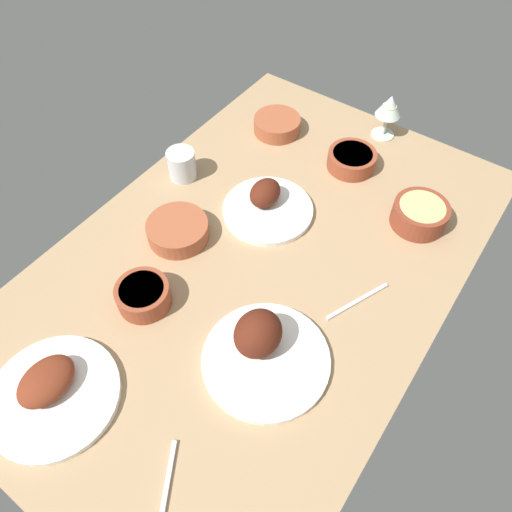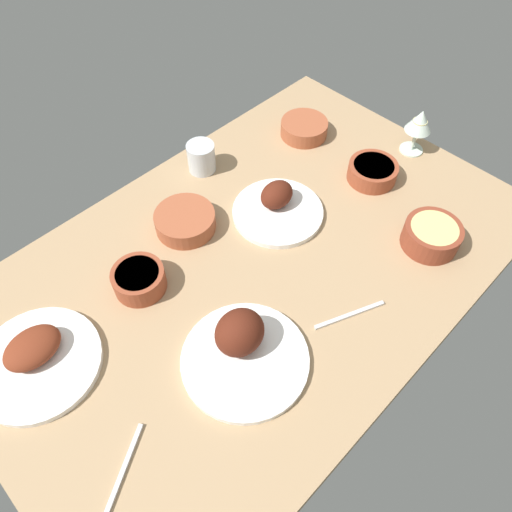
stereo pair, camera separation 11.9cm
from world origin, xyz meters
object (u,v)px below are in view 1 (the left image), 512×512
at_px(plate_center_main, 51,391).
at_px(plate_near_viewer, 267,204).
at_px(bowl_potatoes, 420,214).
at_px(bowl_cream, 178,230).
at_px(spoon_loose, 167,486).
at_px(plate_far_side, 262,348).
at_px(bowl_pasta, 352,159).
at_px(water_tumbler, 182,165).
at_px(bowl_sauce, 143,295).
at_px(wine_glass, 389,108).
at_px(bowl_soup, 277,124).
at_px(fork_loose, 358,301).

bearing_deg(plate_center_main, plate_near_viewer, 174.86).
relative_size(bowl_potatoes, bowl_cream, 0.91).
bearing_deg(spoon_loose, bowl_cream, -172.05).
distance_m(plate_far_side, bowl_pasta, 0.66).
bearing_deg(water_tumbler, bowl_pasta, 130.17).
relative_size(bowl_potatoes, bowl_sauce, 1.15).
xyz_separation_m(plate_far_side, wine_glass, (-0.83, -0.12, 0.07)).
relative_size(bowl_soup, bowl_cream, 0.91).
relative_size(plate_center_main, plate_far_side, 0.98).
bearing_deg(fork_loose, bowl_cream, -56.16).
xyz_separation_m(bowl_soup, bowl_potatoes, (0.10, 0.52, 0.01)).
xyz_separation_m(bowl_potatoes, bowl_cream, (0.40, -0.48, -0.01)).
relative_size(bowl_pasta, bowl_potatoes, 0.97).
bearing_deg(wine_glass, plate_center_main, -8.59).
bearing_deg(wine_glass, bowl_sauce, -11.36).
xyz_separation_m(plate_center_main, bowl_pasta, (-0.97, 0.16, 0.01)).
bearing_deg(bowl_soup, wine_glass, 122.05).
height_order(bowl_pasta, spoon_loose, bowl_pasta).
relative_size(bowl_soup, bowl_sauce, 1.15).
bearing_deg(plate_far_side, bowl_sauce, -80.70).
relative_size(bowl_cream, water_tumbler, 1.86).
height_order(bowl_pasta, fork_loose, bowl_pasta).
bearing_deg(bowl_soup, bowl_pasta, 87.79).
bearing_deg(bowl_cream, spoon_loose, 38.97).
bearing_deg(bowl_cream, water_tumbler, -142.14).
distance_m(bowl_potatoes, bowl_sauce, 0.73).
relative_size(plate_center_main, fork_loose, 1.52).
distance_m(bowl_pasta, bowl_potatoes, 0.27).
relative_size(wine_glass, fork_loose, 0.79).
bearing_deg(water_tumbler, plate_far_side, 57.12).
bearing_deg(bowl_potatoes, plate_far_side, -11.71).
xyz_separation_m(wine_glass, fork_loose, (0.59, 0.23, -0.10)).
relative_size(bowl_pasta, fork_loose, 0.78).
bearing_deg(spoon_loose, water_tumbler, -172.36).
bearing_deg(bowl_sauce, bowl_potatoes, 145.39).
xyz_separation_m(plate_center_main, bowl_potatoes, (-0.87, 0.41, 0.02)).
bearing_deg(bowl_cream, wine_glass, 160.22).
xyz_separation_m(plate_center_main, plate_near_viewer, (-0.68, 0.06, 0.00)).
relative_size(bowl_soup, wine_glass, 1.03).
height_order(bowl_potatoes, bowl_cream, bowl_potatoes).
bearing_deg(plate_far_side, bowl_potatoes, 168.29).
height_order(plate_far_side, bowl_soup, plate_far_side).
height_order(plate_center_main, plate_near_viewer, plate_near_viewer).
distance_m(bowl_pasta, bowl_cream, 0.55).
distance_m(bowl_soup, wine_glass, 0.34).
bearing_deg(fork_loose, plate_center_main, -12.65).
bearing_deg(plate_center_main, bowl_cream, -171.53).
distance_m(wine_glass, fork_loose, 0.64).
distance_m(plate_center_main, bowl_cream, 0.48).
distance_m(plate_center_main, water_tumbler, 0.69).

